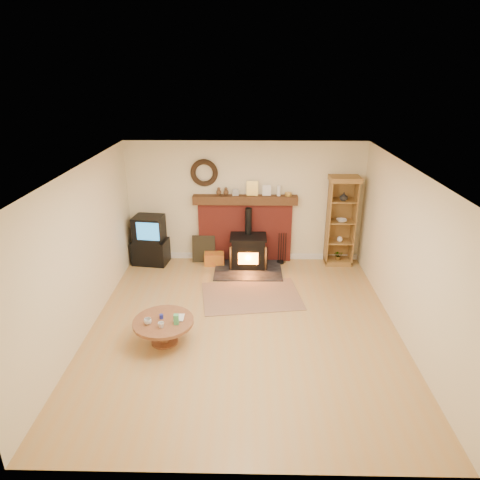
{
  "coord_description": "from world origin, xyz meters",
  "views": [
    {
      "loc": [
        0.06,
        -6.0,
        3.96
      ],
      "look_at": [
        -0.07,
        1.0,
        1.14
      ],
      "focal_mm": 32.0,
      "sensor_mm": 36.0,
      "label": 1
    }
  ],
  "objects_px": {
    "tv_unit": "(150,241)",
    "curio_cabinet": "(341,221)",
    "coffee_table": "(163,325)",
    "wood_stove": "(248,253)"
  },
  "relations": [
    {
      "from": "tv_unit",
      "to": "coffee_table",
      "type": "distance_m",
      "value": 3.05
    },
    {
      "from": "tv_unit",
      "to": "curio_cabinet",
      "type": "height_order",
      "value": "curio_cabinet"
    },
    {
      "from": "wood_stove",
      "to": "curio_cabinet",
      "type": "height_order",
      "value": "curio_cabinet"
    },
    {
      "from": "wood_stove",
      "to": "coffee_table",
      "type": "xyz_separation_m",
      "value": [
        -1.29,
        -2.73,
        -0.02
      ]
    },
    {
      "from": "curio_cabinet",
      "to": "coffee_table",
      "type": "xyz_separation_m",
      "value": [
        -3.24,
        -3.01,
        -0.64
      ]
    },
    {
      "from": "wood_stove",
      "to": "curio_cabinet",
      "type": "relative_size",
      "value": 0.73
    },
    {
      "from": "wood_stove",
      "to": "tv_unit",
      "type": "relative_size",
      "value": 1.31
    },
    {
      "from": "tv_unit",
      "to": "coffee_table",
      "type": "bearing_deg",
      "value": -74.22
    },
    {
      "from": "curio_cabinet",
      "to": "tv_unit",
      "type": "bearing_deg",
      "value": -178.79
    },
    {
      "from": "coffee_table",
      "to": "wood_stove",
      "type": "bearing_deg",
      "value": 64.73
    }
  ]
}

